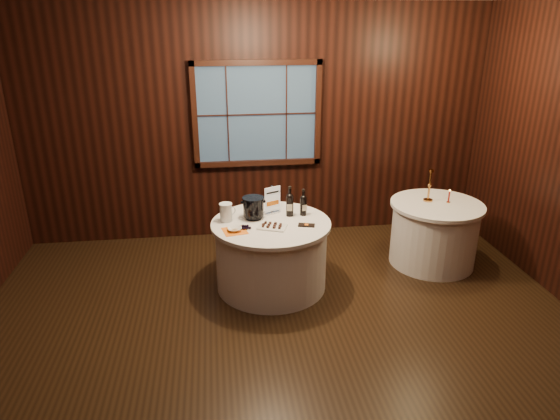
{
  "coord_description": "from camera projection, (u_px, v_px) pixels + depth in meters",
  "views": [
    {
      "loc": [
        -0.56,
        -3.86,
        2.83
      ],
      "look_at": [
        0.08,
        0.9,
        0.94
      ],
      "focal_mm": 32.0,
      "sensor_mm": 36.0,
      "label": 1
    }
  ],
  "objects": [
    {
      "name": "back_wall",
      "position": [
        257.0,
        122.0,
        6.39
      ],
      "size": [
        6.0,
        0.1,
        3.0
      ],
      "color": "black",
      "rests_on": "ground"
    },
    {
      "name": "port_bottle_left",
      "position": [
        290.0,
        203.0,
        5.43
      ],
      "size": [
        0.08,
        0.09,
        0.34
      ],
      "rotation": [
        0.0,
        0.0,
        -0.2
      ],
      "color": "black",
      "rests_on": "main_table"
    },
    {
      "name": "orange_napkin",
      "position": [
        235.0,
        231.0,
        5.09
      ],
      "size": [
        0.28,
        0.28,
        0.0
      ],
      "primitive_type": "cube",
      "rotation": [
        0.0,
        0.0,
        0.2
      ],
      "color": "orange",
      "rests_on": "main_table"
    },
    {
      "name": "glass_pitcher",
      "position": [
        226.0,
        212.0,
        5.3
      ],
      "size": [
        0.18,
        0.14,
        0.2
      ],
      "rotation": [
        0.0,
        0.0,
        0.41
      ],
      "color": "white",
      "rests_on": "main_table"
    },
    {
      "name": "ice_bucket",
      "position": [
        253.0,
        207.0,
        5.36
      ],
      "size": [
        0.24,
        0.24,
        0.24
      ],
      "color": "black",
      "rests_on": "main_table"
    },
    {
      "name": "red_candle",
      "position": [
        449.0,
        197.0,
        5.84
      ],
      "size": [
        0.04,
        0.04,
        0.16
      ],
      "color": "#BB7E3A",
      "rests_on": "side_table"
    },
    {
      "name": "sign_stand",
      "position": [
        272.0,
        204.0,
        5.51
      ],
      "size": [
        0.19,
        0.16,
        0.32
      ],
      "rotation": [
        0.0,
        0.0,
        0.44
      ],
      "color": "silver",
      "rests_on": "main_table"
    },
    {
      "name": "main_table",
      "position": [
        271.0,
        254.0,
        5.45
      ],
      "size": [
        1.28,
        1.28,
        0.77
      ],
      "color": "white",
      "rests_on": "ground"
    },
    {
      "name": "port_bottle_right",
      "position": [
        303.0,
        204.0,
        5.45
      ],
      "size": [
        0.07,
        0.08,
        0.3
      ],
      "rotation": [
        0.0,
        0.0,
        0.26
      ],
      "color": "black",
      "rests_on": "main_table"
    },
    {
      "name": "chocolate_plate",
      "position": [
        272.0,
        226.0,
        5.16
      ],
      "size": [
        0.34,
        0.28,
        0.04
      ],
      "rotation": [
        0.0,
        0.0,
        -0.37
      ],
      "color": "white",
      "rests_on": "main_table"
    },
    {
      "name": "side_table",
      "position": [
        434.0,
        233.0,
        5.97
      ],
      "size": [
        1.08,
        1.08,
        0.77
      ],
      "color": "white",
      "rests_on": "ground"
    },
    {
      "name": "ground",
      "position": [
        284.0,
        339.0,
        4.67
      ],
      "size": [
        6.0,
        6.0,
        0.0
      ],
      "primitive_type": "plane",
      "color": "black",
      "rests_on": "ground"
    },
    {
      "name": "grape_bunch",
      "position": [
        245.0,
        227.0,
        5.14
      ],
      "size": [
        0.18,
        0.09,
        0.04
      ],
      "rotation": [
        0.0,
        0.0,
        -0.22
      ],
      "color": "black",
      "rests_on": "main_table"
    },
    {
      "name": "brass_candlestick",
      "position": [
        429.0,
        190.0,
        5.86
      ],
      "size": [
        0.11,
        0.11,
        0.39
      ],
      "color": "#BB7E3A",
      "rests_on": "side_table"
    },
    {
      "name": "cracker_bowl",
      "position": [
        235.0,
        229.0,
        5.08
      ],
      "size": [
        0.15,
        0.15,
        0.04
      ],
      "primitive_type": "imported",
      "rotation": [
        0.0,
        0.0,
        0.03
      ],
      "color": "white",
      "rests_on": "orange_napkin"
    },
    {
      "name": "chocolate_box",
      "position": [
        306.0,
        225.0,
        5.21
      ],
      "size": [
        0.19,
        0.13,
        0.01
      ],
      "primitive_type": "cube",
      "rotation": [
        0.0,
        0.0,
        -0.27
      ],
      "color": "black",
      "rests_on": "main_table"
    }
  ]
}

